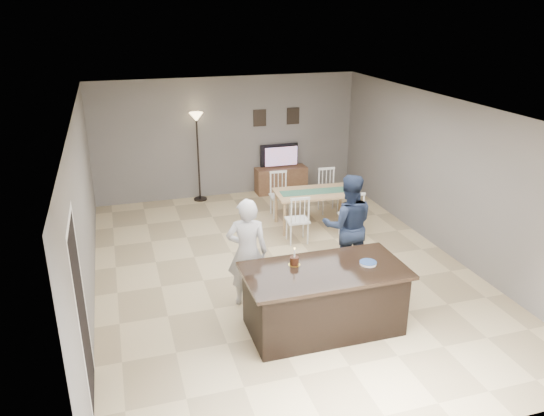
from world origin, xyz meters
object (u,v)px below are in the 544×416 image
object	(u,v)px
tv_console	(281,180)
man	(348,226)
woman	(247,252)
plate_stack	(368,263)
floor_lamp	(197,133)
television	(280,156)
birthday_cake	(294,261)
dining_table	(314,198)
kitchen_island	(324,299)

from	to	relation	value
tv_console	man	size ratio (longest dim) A/B	0.70
woman	plate_stack	world-z (taller)	woman
woman	floor_lamp	bearing A→B (deg)	-76.34
plate_stack	floor_lamp	distance (m)	5.82
tv_console	television	world-z (taller)	television
television	man	size ratio (longest dim) A/B	0.54
plate_stack	tv_console	bearing A→B (deg)	83.91
birthday_cake	floor_lamp	xyz separation A→B (m)	(-0.38, 5.35, 0.58)
man	birthday_cake	distance (m)	1.71
plate_stack	dining_table	xyz separation A→B (m)	(0.59, 3.46, -0.32)
tv_console	birthday_cake	world-z (taller)	birthday_cake
woman	floor_lamp	world-z (taller)	floor_lamp
television	floor_lamp	xyz separation A→B (m)	(-1.92, -0.05, 0.68)
woman	plate_stack	bearing A→B (deg)	159.76
tv_console	birthday_cake	distance (m)	5.59
birthday_cake	man	bearing A→B (deg)	40.71
tv_console	floor_lamp	world-z (taller)	floor_lamp
man	television	bearing A→B (deg)	-77.44
television	plate_stack	distance (m)	5.71
plate_stack	kitchen_island	bearing A→B (deg)	176.11
television	dining_table	xyz separation A→B (m)	(-0.01, -2.22, -0.27)
man	dining_table	bearing A→B (deg)	-80.65
kitchen_island	floor_lamp	size ratio (longest dim) A/B	1.08
tv_console	floor_lamp	bearing A→B (deg)	179.40
kitchen_island	dining_table	size ratio (longest dim) A/B	1.18
tv_console	kitchen_island	bearing A→B (deg)	-102.16
tv_console	birthday_cake	size ratio (longest dim) A/B	4.79
man	woman	bearing A→B (deg)	28.80
dining_table	birthday_cake	bearing A→B (deg)	-111.56
plate_stack	floor_lamp	world-z (taller)	floor_lamp
plate_stack	television	bearing A→B (deg)	83.98
tv_console	dining_table	xyz separation A→B (m)	(-0.01, -2.15, 0.29)
television	tv_console	bearing A→B (deg)	90.00
kitchen_island	woman	bearing A→B (deg)	130.56
kitchen_island	dining_table	bearing A→B (deg)	70.84
man	dining_table	world-z (taller)	man
kitchen_island	tv_console	world-z (taller)	kitchen_island
television	floor_lamp	distance (m)	2.04
birthday_cake	dining_table	xyz separation A→B (m)	(1.53, 3.18, -0.36)
birthday_cake	floor_lamp	bearing A→B (deg)	94.03
man	plate_stack	bearing A→B (deg)	91.81
kitchen_island	plate_stack	world-z (taller)	plate_stack
tv_console	man	world-z (taller)	man
television	birthday_cake	bearing A→B (deg)	74.04
television	plate_stack	bearing A→B (deg)	83.98
plate_stack	birthday_cake	bearing A→B (deg)	163.72
kitchen_island	birthday_cake	distance (m)	0.66
birthday_cake	woman	bearing A→B (deg)	123.17
tv_console	plate_stack	xyz separation A→B (m)	(-0.60, -5.61, 0.62)
television	dining_table	world-z (taller)	television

